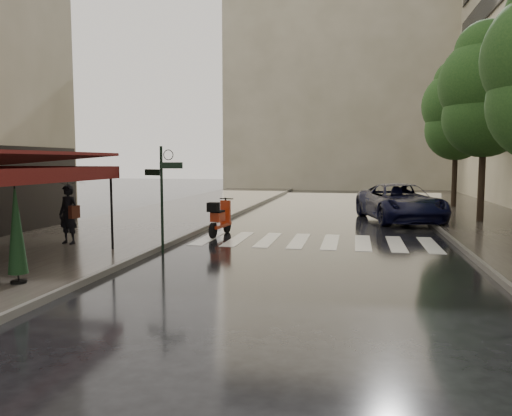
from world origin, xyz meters
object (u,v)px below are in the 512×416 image
(scooter, at_px, (220,219))
(pedestrian_with_umbrella, at_px, (67,189))
(parasol_back, at_px, (16,228))
(parked_car, at_px, (400,202))

(scooter, bearing_deg, pedestrian_with_umbrella, -134.78)
(pedestrian_with_umbrella, distance_m, parasol_back, 5.09)
(pedestrian_with_umbrella, xyz_separation_m, parked_car, (10.64, 9.08, -0.98))
(pedestrian_with_umbrella, bearing_deg, parasol_back, -56.20)
(pedestrian_with_umbrella, relative_size, parked_car, 0.42)
(pedestrian_with_umbrella, distance_m, scooter, 5.25)
(parasol_back, bearing_deg, scooter, 74.93)
(pedestrian_with_umbrella, xyz_separation_m, parasol_back, (1.77, -4.75, -0.52))
(scooter, height_order, parked_car, parked_car)
(pedestrian_with_umbrella, distance_m, parked_car, 14.02)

